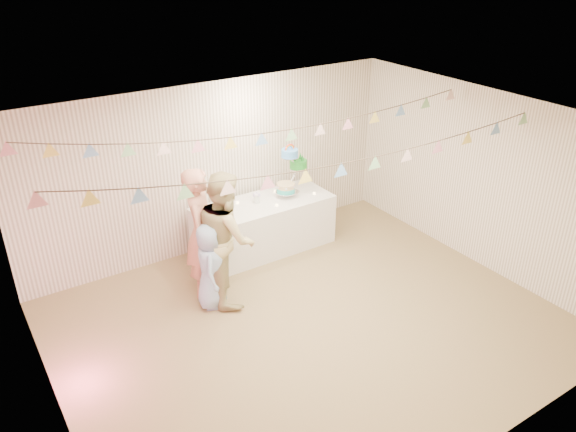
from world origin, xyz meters
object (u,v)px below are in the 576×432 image
person_adult_a (202,233)px  person_adult_b (226,237)px  cake_stand (292,173)px  table (264,226)px  person_child (210,266)px

person_adult_a → person_adult_b: (0.21, -0.28, -0.00)m
cake_stand → table: bearing=-174.8°
person_adult_b → person_child: person_adult_b is taller
table → cake_stand: cake_stand is taller
person_adult_a → person_child: bearing=-156.3°
person_adult_b → person_child: 0.42m
person_adult_b → cake_stand: bearing=-47.6°
cake_stand → person_child: size_ratio=0.64×
cake_stand → person_adult_b: (-1.62, -0.90, -0.22)m
person_adult_a → person_adult_b: size_ratio=1.00×
cake_stand → person_adult_a: size_ratio=0.42×
person_adult_b → table: bearing=-38.2°
cake_stand → person_adult_a: bearing=-161.4°
table → cake_stand: size_ratio=2.78×
cake_stand → person_adult_b: person_adult_b is taller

